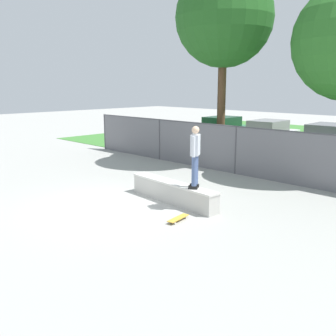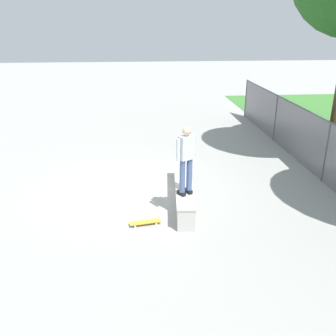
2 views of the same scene
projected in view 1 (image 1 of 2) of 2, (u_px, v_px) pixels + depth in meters
ground_plane at (112, 207)px, 11.86m from camera, size 80.00×80.00×0.00m
grass_strip at (336, 146)px, 23.35m from camera, size 29.97×20.00×0.02m
concrete_ledge at (173, 192)px, 12.24m from camera, size 3.59×0.77×0.64m
skateboarder at (195, 154)px, 11.26m from camera, size 0.41×0.54×1.82m
skateboard at (178, 218)px, 10.60m from camera, size 0.34×0.82×0.09m
chainlink_fence at (236, 148)px, 16.01m from camera, size 18.04×0.07×1.98m
tree_near_left at (223, 21)px, 18.06m from camera, size 3.41×3.41×8.25m
tree_near_right at (224, 18)px, 16.62m from camera, size 4.17×4.17×8.48m
car_green at (223, 130)px, 24.55m from camera, size 2.18×4.28×1.66m
car_white at (269, 135)px, 22.14m from camera, size 2.18×4.28×1.66m
car_silver at (328, 140)px, 20.10m from camera, size 2.18×4.28×1.66m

